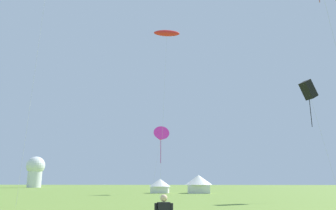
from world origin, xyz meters
TOP-DOWN VIEW (x-y plane):
  - kite_black_box at (17.24, 35.85)m, footprint 3.26×1.98m
  - kite_red_parafoil at (-0.77, 38.90)m, footprint 3.95×2.07m
  - kite_magenta_delta at (-3.17, 53.56)m, footprint 3.51×3.95m
  - festival_tent_right at (-3.65, 56.98)m, footprint 3.98×3.98m
  - festival_tent_left at (3.50, 56.98)m, footprint 4.99×4.99m
  - observatory_dome at (-53.96, 107.97)m, footprint 6.40×6.40m

SIDE VIEW (x-z plane):
  - festival_tent_right at x=-3.65m, z-range 0.14..2.72m
  - festival_tent_left at x=3.50m, z-range 0.17..3.42m
  - observatory_dome at x=-53.96m, z-range 0.61..11.41m
  - kite_magenta_delta at x=-3.17m, z-range 4.10..15.93m
  - kite_black_box at x=17.24m, z-range 5.95..20.44m
  - kite_red_parafoil at x=-0.77m, z-range 11.27..34.96m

